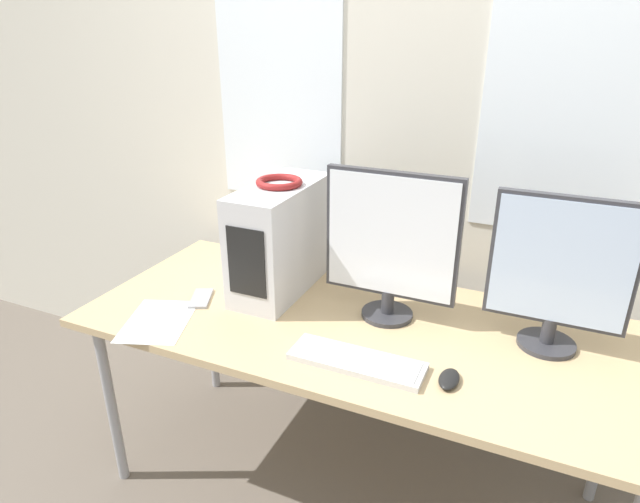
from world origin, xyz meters
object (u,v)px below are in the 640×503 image
pc_tower (281,238)px  headphones (279,182)px  mouse (449,379)px  cell_phone (201,298)px  keyboard (357,361)px  monitor_right_near (560,271)px  monitor_main (391,243)px

pc_tower → headphones: 0.22m
mouse → headphones: bearing=154.5°
cell_phone → headphones: bearing=19.6°
headphones → keyboard: headphones is taller
pc_tower → monitor_right_near: size_ratio=1.00×
monitor_right_near → mouse: size_ratio=4.69×
headphones → monitor_right_near: size_ratio=0.34×
pc_tower → mouse: 0.82m
keyboard → cell_phone: bearing=167.6°
monitor_main → monitor_right_near: size_ratio=1.05×
headphones → monitor_right_near: monitor_right_near is taller
cell_phone → keyboard: bearing=-36.8°
pc_tower → mouse: pc_tower is taller
monitor_right_near → cell_phone: monitor_right_near is taller
keyboard → cell_phone: (-0.67, 0.15, -0.01)m
pc_tower → monitor_right_near: bearing=-1.5°
monitor_main → keyboard: size_ratio=1.27×
monitor_right_near → mouse: 0.47m
headphones → mouse: headphones is taller
headphones → pc_tower: bearing=-90.0°
monitor_right_near → cell_phone: size_ratio=3.08×
headphones → monitor_main: 0.47m
monitor_right_near → keyboard: size_ratio=1.21×
monitor_main → mouse: (0.28, -0.29, -0.26)m
monitor_right_near → keyboard: (-0.52, -0.34, -0.25)m
monitor_main → keyboard: 0.41m
monitor_main → monitor_right_near: bearing=2.9°
mouse → keyboard: bearing=-175.1°
pc_tower → cell_phone: (-0.23, -0.22, -0.20)m
pc_tower → monitor_main: 0.45m
headphones → mouse: size_ratio=1.60×
headphones → cell_phone: headphones is taller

